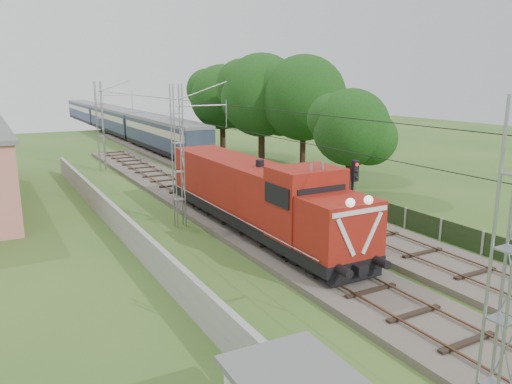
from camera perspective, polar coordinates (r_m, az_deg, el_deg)
ground at (r=20.55m, az=11.71°, el=-11.21°), size 140.00×140.00×0.00m
track_main at (r=25.80m, az=1.58°, el=-5.44°), size 4.20×70.00×0.45m
track_side at (r=39.15m, az=-1.75°, el=0.93°), size 4.20×80.00×0.45m
catenary at (r=28.09m, az=-8.80°, el=4.04°), size 3.31×70.00×8.00m
boundary_wall at (r=27.80m, az=-15.46°, el=-3.34°), size 0.25×40.00×1.50m
fence at (r=27.74m, az=20.40°, el=-4.05°), size 0.12×32.00×1.20m
locomotive at (r=26.52m, az=-0.06°, el=-0.32°), size 2.99×17.05×4.33m
coach_rake at (r=76.52m, az=-15.79°, el=8.03°), size 2.90×64.67×3.35m
signal_post at (r=24.34m, az=11.09°, el=0.37°), size 0.50×0.39×4.54m
tree_a at (r=36.93m, az=10.90°, el=7.16°), size 5.88×5.60×7.62m
tree_b at (r=45.38m, az=5.59°, el=10.54°), size 8.00×7.61×10.36m
tree_c at (r=47.74m, az=0.77°, el=10.89°), size 8.18×7.80×10.61m
tree_d at (r=56.92m, az=-3.79°, el=10.69°), size 7.57×7.21×9.81m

